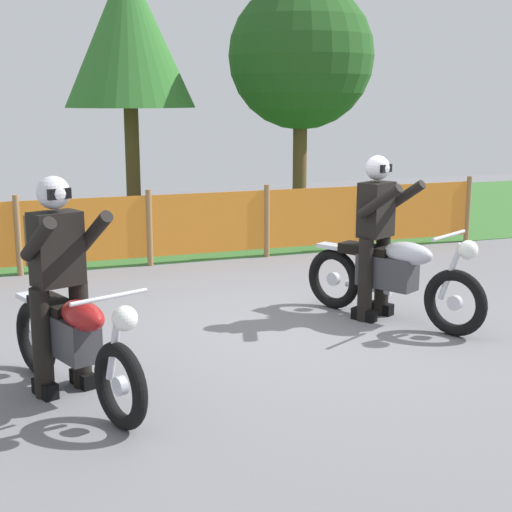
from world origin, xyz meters
name	(u,v)px	position (x,y,z in m)	size (l,w,h in m)	color
ground	(302,329)	(0.00, 0.00, -0.01)	(24.00, 24.00, 0.02)	slate
grass_verge	(157,222)	(0.00, 6.83, 0.01)	(24.00, 7.09, 0.01)	#386B2D
barrier_fence	(210,223)	(0.00, 3.29, 0.54)	(8.62, 0.08, 1.05)	olive
tree_leftmost	(128,34)	(-0.21, 7.98, 3.44)	(2.50, 2.50, 4.85)	brown
tree_near_left	(301,57)	(3.01, 7.17, 3.04)	(2.84, 2.84, 4.48)	brown
motorcycle_lead	(74,342)	(-2.32, -1.06, 0.46)	(0.89, 1.89, 0.94)	black
motorcycle_trailing	(392,276)	(0.95, -0.10, 0.48)	(1.12, 1.89, 0.99)	black
rider_lead	(57,273)	(-2.40, -0.86, 0.95)	(0.68, 0.77, 1.69)	black
rider_trailing	(377,231)	(0.85, 0.07, 0.92)	(0.70, 0.72, 1.69)	black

